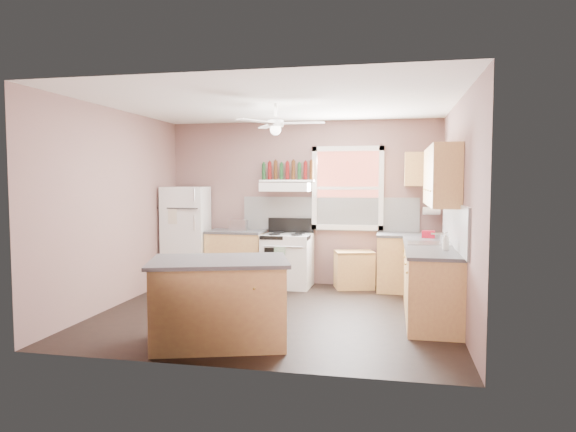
% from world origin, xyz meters
% --- Properties ---
extents(floor, '(4.50, 4.50, 0.00)m').
position_xyz_m(floor, '(0.00, 0.00, 0.00)').
color(floor, black).
rests_on(floor, ground).
extents(ceiling, '(4.50, 4.50, 0.00)m').
position_xyz_m(ceiling, '(0.00, 0.00, 2.70)').
color(ceiling, white).
rests_on(ceiling, ground).
extents(wall_back, '(4.50, 0.05, 2.70)m').
position_xyz_m(wall_back, '(0.00, 2.02, 1.35)').
color(wall_back, '#7C5B55').
rests_on(wall_back, ground).
extents(wall_right, '(0.05, 4.00, 2.70)m').
position_xyz_m(wall_right, '(2.27, 0.00, 1.35)').
color(wall_right, '#7C5B55').
rests_on(wall_right, ground).
extents(wall_left, '(0.05, 4.00, 2.70)m').
position_xyz_m(wall_left, '(-2.27, 0.00, 1.35)').
color(wall_left, '#7C5B55').
rests_on(wall_left, ground).
extents(backsplash_back, '(2.90, 0.03, 0.55)m').
position_xyz_m(backsplash_back, '(0.45, 1.99, 1.18)').
color(backsplash_back, white).
rests_on(backsplash_back, wall_back).
extents(backsplash_right, '(0.03, 2.60, 0.55)m').
position_xyz_m(backsplash_right, '(2.23, 0.30, 1.18)').
color(backsplash_right, white).
rests_on(backsplash_right, wall_right).
extents(window_view, '(1.00, 0.02, 1.20)m').
position_xyz_m(window_view, '(0.75, 1.98, 1.60)').
color(window_view, brown).
rests_on(window_view, wall_back).
extents(window_frame, '(1.16, 0.07, 1.36)m').
position_xyz_m(window_frame, '(0.75, 1.96, 1.60)').
color(window_frame, white).
rests_on(window_frame, wall_back).
extents(refrigerator, '(0.75, 0.73, 1.62)m').
position_xyz_m(refrigerator, '(-1.89, 1.59, 0.81)').
color(refrigerator, white).
rests_on(refrigerator, floor).
extents(base_cabinet_left, '(0.90, 0.60, 0.86)m').
position_xyz_m(base_cabinet_left, '(-1.06, 1.70, 0.43)').
color(base_cabinet_left, tan).
rests_on(base_cabinet_left, floor).
extents(counter_left, '(0.92, 0.62, 0.04)m').
position_xyz_m(counter_left, '(-1.06, 1.70, 0.88)').
color(counter_left, '#424244').
rests_on(counter_left, base_cabinet_left).
extents(toaster, '(0.28, 0.17, 0.18)m').
position_xyz_m(toaster, '(-1.01, 1.66, 0.99)').
color(toaster, silver).
rests_on(toaster, counter_left).
extents(stove, '(0.78, 0.66, 0.86)m').
position_xyz_m(stove, '(-0.19, 1.65, 0.43)').
color(stove, white).
rests_on(stove, floor).
extents(range_hood, '(0.78, 0.50, 0.14)m').
position_xyz_m(range_hood, '(-0.23, 1.75, 1.62)').
color(range_hood, white).
rests_on(range_hood, wall_back).
extents(bottle_shelf, '(0.90, 0.26, 0.03)m').
position_xyz_m(bottle_shelf, '(-0.23, 1.87, 1.72)').
color(bottle_shelf, white).
rests_on(bottle_shelf, range_hood).
extents(cart, '(0.68, 0.54, 0.60)m').
position_xyz_m(cart, '(0.88, 1.75, 0.30)').
color(cart, tan).
rests_on(cart, floor).
extents(base_cabinet_corner, '(1.00, 0.60, 0.86)m').
position_xyz_m(base_cabinet_corner, '(1.75, 1.70, 0.43)').
color(base_cabinet_corner, tan).
rests_on(base_cabinet_corner, floor).
extents(base_cabinet_right, '(0.60, 2.20, 0.86)m').
position_xyz_m(base_cabinet_right, '(1.95, 0.30, 0.43)').
color(base_cabinet_right, tan).
rests_on(base_cabinet_right, floor).
extents(counter_corner, '(1.02, 0.62, 0.04)m').
position_xyz_m(counter_corner, '(1.75, 1.70, 0.88)').
color(counter_corner, '#424244').
rests_on(counter_corner, base_cabinet_corner).
extents(counter_right, '(0.62, 2.22, 0.04)m').
position_xyz_m(counter_right, '(1.94, 0.30, 0.88)').
color(counter_right, '#424244').
rests_on(counter_right, base_cabinet_right).
extents(sink, '(0.55, 0.45, 0.03)m').
position_xyz_m(sink, '(1.94, 0.50, 0.90)').
color(sink, silver).
rests_on(sink, counter_right).
extents(faucet, '(0.03, 0.03, 0.14)m').
position_xyz_m(faucet, '(2.10, 0.50, 0.97)').
color(faucet, silver).
rests_on(faucet, sink).
extents(upper_cabinet_right, '(0.33, 1.80, 0.76)m').
position_xyz_m(upper_cabinet_right, '(2.08, 0.50, 1.78)').
color(upper_cabinet_right, tan).
rests_on(upper_cabinet_right, wall_right).
extents(upper_cabinet_corner, '(0.60, 0.33, 0.52)m').
position_xyz_m(upper_cabinet_corner, '(1.95, 1.83, 1.90)').
color(upper_cabinet_corner, tan).
rests_on(upper_cabinet_corner, wall_back).
extents(paper_towel, '(0.26, 0.12, 0.12)m').
position_xyz_m(paper_towel, '(2.07, 1.86, 1.25)').
color(paper_towel, white).
rests_on(paper_towel, wall_back).
extents(island, '(1.54, 1.21, 0.86)m').
position_xyz_m(island, '(-0.31, -1.33, 0.43)').
color(island, tan).
rests_on(island, floor).
extents(island_top, '(1.64, 1.31, 0.04)m').
position_xyz_m(island_top, '(-0.31, -1.33, 0.88)').
color(island_top, '#424244').
rests_on(island_top, island).
extents(ceiling_fan_hub, '(0.20, 0.20, 0.08)m').
position_xyz_m(ceiling_fan_hub, '(0.00, 0.00, 2.45)').
color(ceiling_fan_hub, white).
rests_on(ceiling_fan_hub, ceiling).
extents(soap_bottle, '(0.12, 0.12, 0.22)m').
position_xyz_m(soap_bottle, '(2.09, -0.14, 1.01)').
color(soap_bottle, silver).
rests_on(soap_bottle, counter_right).
extents(red_caddy, '(0.19, 0.14, 0.10)m').
position_xyz_m(red_caddy, '(1.99, 1.20, 0.95)').
color(red_caddy, red).
rests_on(red_caddy, counter_right).
extents(wine_bottles, '(0.86, 0.06, 0.31)m').
position_xyz_m(wine_bottles, '(-0.23, 1.87, 1.88)').
color(wine_bottles, '#143819').
rests_on(wine_bottles, bottle_shelf).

